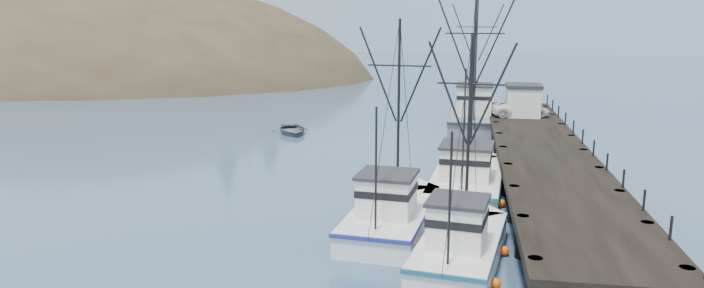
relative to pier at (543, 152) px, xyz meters
name	(u,v)px	position (x,y,z in m)	size (l,w,h in m)	color
ground	(271,250)	(-14.00, -16.00, -1.69)	(400.00, 400.00, 0.00)	#324D70
pier	(543,152)	(0.00, 0.00, 0.00)	(6.00, 44.00, 2.00)	black
headland	(14,96)	(-88.95, 62.61, -6.24)	(134.80, 78.00, 51.00)	#382D1E
distant_ridge	(468,50)	(-4.00, 154.00, -1.69)	(360.00, 40.00, 26.00)	#9EB2C6
distant_ridge_far	(319,46)	(-54.00, 169.00, -1.69)	(180.00, 25.00, 18.00)	silver
moored_sailboats	(167,87)	(-47.96, 42.62, -1.36)	(18.88, 13.66, 6.35)	white
trawler_near	(461,244)	(-5.26, -15.87, -0.87)	(4.52, 10.11, 10.35)	white
trawler_mid	(393,213)	(-8.72, -12.01, -0.87)	(4.60, 11.04, 10.92)	white
trawler_far	(468,177)	(-4.91, -4.17, -0.87)	(5.00, 12.71, 12.75)	white
work_vessel	(474,117)	(-4.29, 16.76, -0.46)	(4.67, 14.78, 12.50)	slate
pier_shed	(523,100)	(-0.19, 13.51, 1.73)	(3.00, 3.20, 2.80)	silver
pickup_truck	(520,109)	(-0.40, 13.23, 1.00)	(2.29, 4.96, 1.38)	white
motorboat	(292,133)	(-20.72, 12.24, -1.69)	(3.54, 4.95, 1.03)	#53565D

